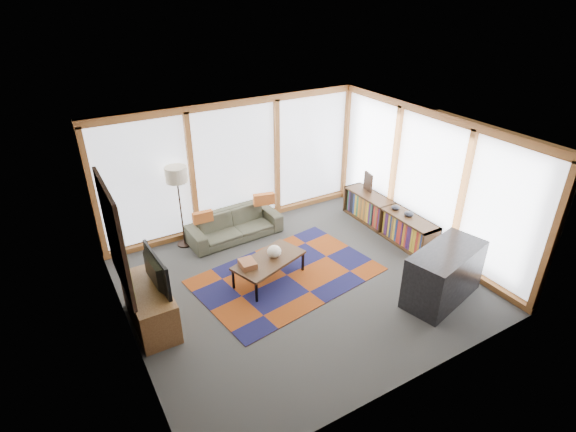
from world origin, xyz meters
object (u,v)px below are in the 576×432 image
bookshelf (387,219)px  bar_counter (444,274)px  coffee_table (269,269)px  sofa (234,225)px  television (150,272)px  floor_lamp (180,207)px  tv_console (150,306)px

bookshelf → bar_counter: bar_counter is taller
coffee_table → bookshelf: (2.83, 0.25, 0.09)m
bookshelf → sofa: bearing=153.9°
bookshelf → television: size_ratio=2.56×
floor_lamp → bar_counter: 4.76m
bar_counter → tv_console: bearing=143.8°
coffee_table → bookshelf: bookshelf is taller
bookshelf → television: (-4.78, -0.36, 0.61)m
coffee_table → television: bearing=-176.8°
floor_lamp → television: bearing=-118.8°
television → sofa: bearing=-53.2°
bar_counter → bookshelf: bearing=58.2°
floor_lamp → coffee_table: 2.12m
sofa → tv_console: size_ratio=1.44×
coffee_table → tv_console: bearing=-177.4°
sofa → coffee_table: 1.61m
tv_console → bookshelf: bearing=4.1°
sofa → floor_lamp: bearing=163.9°
sofa → bar_counter: size_ratio=1.31×
floor_lamp → coffee_table: bearing=-64.4°
bookshelf → bar_counter: bearing=-107.9°
coffee_table → bookshelf: size_ratio=0.52×
bookshelf → floor_lamp: bearing=157.0°
sofa → bar_counter: 4.01m
sofa → floor_lamp: floor_lamp is taller
tv_console → bar_counter: bar_counter is taller
bookshelf → television: 4.83m
tv_console → bar_counter: size_ratio=0.91×
sofa → floor_lamp: size_ratio=1.14×
sofa → bookshelf: bookshelf is taller
sofa → bookshelf: size_ratio=0.78×
floor_lamp → tv_console: 2.29m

